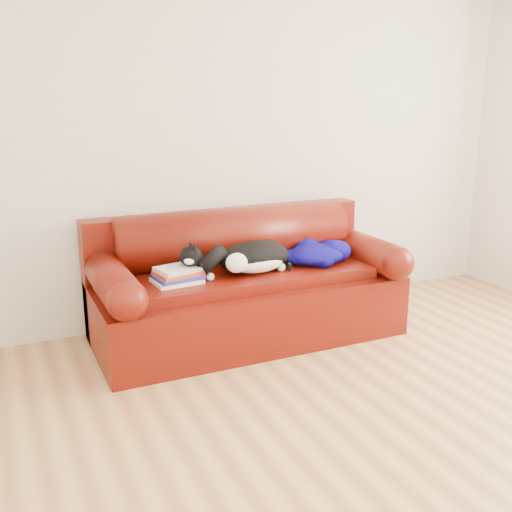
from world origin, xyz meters
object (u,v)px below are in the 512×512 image
at_px(sofa_base, 247,304).
at_px(cat, 254,258).
at_px(book_stack, 178,275).
at_px(blanket, 317,253).

xyz_separation_m(sofa_base, cat, (0.00, -0.10, 0.36)).
height_order(sofa_base, cat, cat).
bearing_deg(book_stack, blanket, 2.38).
xyz_separation_m(cat, blanket, (0.51, 0.05, -0.03)).
bearing_deg(blanket, cat, -174.63).
relative_size(book_stack, cat, 0.42).
relative_size(sofa_base, blanket, 3.60).
relative_size(sofa_base, book_stack, 6.73).
bearing_deg(book_stack, cat, -0.51).
distance_m(sofa_base, book_stack, 0.62).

